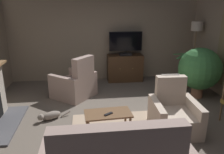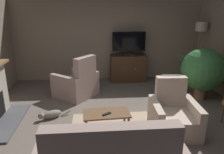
% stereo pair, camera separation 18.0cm
% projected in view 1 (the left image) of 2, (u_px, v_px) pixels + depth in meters
% --- Properties ---
extents(ground_plane, '(6.61, 6.68, 0.04)m').
position_uv_depth(ground_plane, '(119.00, 123.00, 4.70)').
color(ground_plane, '#665B51').
extents(wall_back, '(6.61, 0.10, 2.67)m').
position_uv_depth(wall_back, '(105.00, 39.00, 7.21)').
color(wall_back, gray).
rests_on(wall_back, ground_plane).
extents(rug_central, '(2.01, 2.02, 0.01)m').
position_uv_depth(rug_central, '(125.00, 137.00, 4.17)').
color(rug_central, tan).
rests_on(rug_central, ground_plane).
extents(tv_cabinet, '(1.12, 0.51, 0.86)m').
position_uv_depth(tv_cabinet, '(125.00, 68.00, 7.24)').
color(tv_cabinet, black).
rests_on(tv_cabinet, ground_plane).
extents(television, '(1.04, 0.20, 0.74)m').
position_uv_depth(television, '(126.00, 43.00, 6.93)').
color(television, black).
rests_on(television, tv_cabinet).
extents(coffee_table, '(0.90, 0.51, 0.45)m').
position_uv_depth(coffee_table, '(108.00, 116.00, 4.16)').
color(coffee_table, brown).
rests_on(coffee_table, ground_plane).
extents(tv_remote, '(0.17, 0.14, 0.02)m').
position_uv_depth(tv_remote, '(108.00, 114.00, 4.07)').
color(tv_remote, black).
rests_on(tv_remote, coffee_table).
extents(armchair_by_fireplace, '(0.91, 0.95, 1.03)m').
position_uv_depth(armchair_by_fireplace, '(174.00, 114.00, 4.37)').
color(armchair_by_fireplace, '#C6B29E').
rests_on(armchair_by_fireplace, ground_plane).
extents(armchair_near_window, '(1.30, 1.30, 1.13)m').
position_uv_depth(armchair_near_window, '(75.00, 84.00, 5.94)').
color(armchair_near_window, '#A3897F').
rests_on(armchair_near_window, ground_plane).
extents(potted_plant_on_hearth_side, '(1.10, 1.10, 1.34)m').
position_uv_depth(potted_plant_on_hearth_side, '(200.00, 69.00, 5.79)').
color(potted_plant_on_hearth_side, '#99664C').
rests_on(potted_plant_on_hearth_side, ground_plane).
extents(potted_plant_tall_palm_by_window, '(0.90, 0.86, 1.08)m').
position_uv_depth(potted_plant_tall_palm_by_window, '(184.00, 79.00, 6.76)').
color(potted_plant_tall_palm_by_window, '#99664C').
rests_on(potted_plant_tall_palm_by_window, ground_plane).
extents(cat, '(0.67, 0.35, 0.20)m').
position_uv_depth(cat, '(50.00, 116.00, 4.80)').
color(cat, gray).
rests_on(cat, ground_plane).
extents(floor_lamp, '(0.34, 0.34, 1.90)m').
position_uv_depth(floor_lamp, '(196.00, 35.00, 6.80)').
color(floor_lamp, '#4C4233').
rests_on(floor_lamp, ground_plane).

